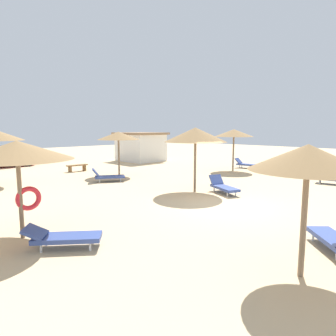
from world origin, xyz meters
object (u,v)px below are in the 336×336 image
object	(u,v)px
lounger_0	(62,237)
beach_cabana	(141,146)
parasol_0	(17,151)
lounger_2	(336,240)
parasol_6	(234,133)
parasol_2	(308,158)
parasol_1	(118,136)
lounger_1	(107,176)
bench_0	(77,167)
parasol_4	(195,135)
lounger_6	(246,164)
parked_car	(6,157)
lounger_4	(223,186)
lounger_5	(335,179)

from	to	relation	value
lounger_0	beach_cabana	bearing A→B (deg)	44.87
parasol_0	lounger_2	size ratio (longest dim) A/B	1.65
parasol_0	parasol_6	size ratio (longest dim) A/B	0.99
parasol_6	lounger_0	xyz separation A→B (m)	(-15.31, -4.76, -2.43)
parasol_2	lounger_0	bearing A→B (deg)	120.58
parasol_1	parasol_6	size ratio (longest dim) A/B	0.95
lounger_1	lounger_2	distance (m)	12.54
parasol_6	bench_0	xyz separation A→B (m)	(-8.32, 7.71, -2.40)
parasol_4	parasol_6	bearing A→B (deg)	19.78
parasol_1	bench_0	world-z (taller)	parasol_1
lounger_2	lounger_6	world-z (taller)	lounger_6
parasol_6	parasol_1	bearing A→B (deg)	150.38
parasol_6	parked_car	world-z (taller)	parasol_6
beach_cabana	bench_0	bearing A→B (deg)	-164.12
lounger_2	lounger_6	size ratio (longest dim) A/B	0.94
lounger_1	beach_cabana	bearing A→B (deg)	40.53
parasol_2	lounger_4	world-z (taller)	parasol_2
lounger_4	parasol_4	bearing A→B (deg)	122.06
lounger_2	lounger_4	world-z (taller)	lounger_4
lounger_0	bench_0	world-z (taller)	lounger_0
lounger_0	lounger_1	size ratio (longest dim) A/B	0.99
lounger_1	lounger_4	size ratio (longest dim) A/B	0.98
parasol_6	lounger_0	size ratio (longest dim) A/B	1.60
lounger_5	bench_0	size ratio (longest dim) A/B	1.30
lounger_1	lounger_0	bearing A→B (deg)	-130.10
parasol_2	parked_car	size ratio (longest dim) A/B	0.68
parasol_0	lounger_6	size ratio (longest dim) A/B	1.54
parked_car	beach_cabana	bearing A→B (deg)	-21.20
parasol_2	lounger_1	bearing A→B (deg)	74.87
parasol_2	lounger_6	size ratio (longest dim) A/B	1.43
lounger_6	bench_0	distance (m)	12.81
beach_cabana	lounger_5	bearing A→B (deg)	-90.25
parasol_0	lounger_0	bearing A→B (deg)	-73.26
parasol_0	lounger_4	size ratio (longest dim) A/B	1.53
lounger_4	lounger_6	distance (m)	9.61
bench_0	parked_car	size ratio (longest dim) A/B	0.37
lounger_5	bench_0	bearing A→B (deg)	117.56
bench_0	beach_cabana	bearing A→B (deg)	15.88
lounger_5	parasol_6	bearing A→B (deg)	84.75
parasol_4	lounger_1	bearing A→B (deg)	105.52
beach_cabana	parasol_1	bearing A→B (deg)	-138.81
lounger_6	parasol_0	bearing A→B (deg)	-169.55
parasol_6	lounger_6	size ratio (longest dim) A/B	1.55
parked_car	parasol_2	bearing A→B (deg)	-93.03
lounger_1	lounger_2	world-z (taller)	lounger_1
lounger_0	lounger_5	xyz separation A→B (m)	(14.67, -2.23, 0.01)
lounger_6	lounger_2	bearing A→B (deg)	-141.76
lounger_5	lounger_6	bearing A→B (deg)	69.91
parasol_0	lounger_6	world-z (taller)	parasol_0
lounger_1	lounger_5	size ratio (longest dim) A/B	0.97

